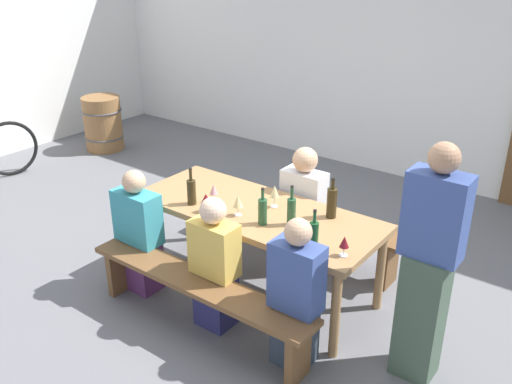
{
  "coord_description": "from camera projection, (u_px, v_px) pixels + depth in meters",
  "views": [
    {
      "loc": [
        2.4,
        -3.21,
        2.7
      ],
      "look_at": [
        0.0,
        0.0,
        0.9
      ],
      "focal_mm": 38.84,
      "sensor_mm": 36.0,
      "label": 1
    }
  ],
  "objects": [
    {
      "name": "bench_near",
      "position": [
        198.0,
        291.0,
        4.1
      ],
      "size": [
        1.97,
        0.3,
        0.45
      ],
      "color": "brown",
      "rests_on": "ground"
    },
    {
      "name": "wine_glass_4",
      "position": [
        214.0,
        190.0,
        4.53
      ],
      "size": [
        0.07,
        0.07,
        0.16
      ],
      "color": "silver",
      "rests_on": "tasting_table"
    },
    {
      "name": "ground_plane",
      "position": [
        256.0,
        287.0,
        4.77
      ],
      "size": [
        24.0,
        24.0,
        0.0
      ],
      "primitive_type": "plane",
      "color": "slate"
    },
    {
      "name": "tasting_table",
      "position": [
        256.0,
        217.0,
        4.49
      ],
      "size": [
        2.07,
        0.84,
        0.75
      ],
      "color": "#9E7247",
      "rests_on": "ground"
    },
    {
      "name": "seated_guest_far_0",
      "position": [
        303.0,
        210.0,
        4.91
      ],
      "size": [
        0.39,
        0.24,
        1.13
      ],
      "rotation": [
        0.0,
        0.0,
        -1.57
      ],
      "color": "#422843",
      "rests_on": "ground"
    },
    {
      "name": "wine_bottle_3",
      "position": [
        314.0,
        237.0,
        3.77
      ],
      "size": [
        0.06,
        0.06,
        0.34
      ],
      "color": "#194723",
      "rests_on": "tasting_table"
    },
    {
      "name": "wine_bottle_2",
      "position": [
        191.0,
        191.0,
        4.5
      ],
      "size": [
        0.07,
        0.07,
        0.32
      ],
      "color": "#332814",
      "rests_on": "tasting_table"
    },
    {
      "name": "bench_far",
      "position": [
        302.0,
        220.0,
        5.15
      ],
      "size": [
        1.97,
        0.3,
        0.45
      ],
      "color": "brown",
      "rests_on": "ground"
    },
    {
      "name": "seated_guest_near_1",
      "position": [
        215.0,
        266.0,
        4.12
      ],
      "size": [
        0.36,
        0.24,
        1.07
      ],
      "rotation": [
        0.0,
        0.0,
        1.57
      ],
      "color": "navy",
      "rests_on": "ground"
    },
    {
      "name": "back_wall",
      "position": [
        420.0,
        47.0,
        6.45
      ],
      "size": [
        14.0,
        0.2,
        3.2
      ],
      "primitive_type": "cube",
      "color": "white",
      "rests_on": "ground"
    },
    {
      "name": "wine_bottle_4",
      "position": [
        332.0,
        202.0,
        4.28
      ],
      "size": [
        0.08,
        0.08,
        0.33
      ],
      "color": "#332814",
      "rests_on": "tasting_table"
    },
    {
      "name": "seated_guest_near_0",
      "position": [
        139.0,
        235.0,
        4.57
      ],
      "size": [
        0.4,
        0.24,
        1.08
      ],
      "rotation": [
        0.0,
        0.0,
        1.57
      ],
      "color": "#582A5B",
      "rests_on": "ground"
    },
    {
      "name": "seated_guest_near_2",
      "position": [
        296.0,
        298.0,
        3.72
      ],
      "size": [
        0.35,
        0.24,
        1.12
      ],
      "rotation": [
        0.0,
        0.0,
        1.57
      ],
      "color": "#303C4A",
      "rests_on": "ground"
    },
    {
      "name": "wine_glass_1",
      "position": [
        238.0,
        202.0,
        4.31
      ],
      "size": [
        0.08,
        0.08,
        0.17
      ],
      "color": "silver",
      "rests_on": "tasting_table"
    },
    {
      "name": "wine_glass_0",
      "position": [
        344.0,
        242.0,
        3.75
      ],
      "size": [
        0.07,
        0.07,
        0.15
      ],
      "color": "silver",
      "rests_on": "tasting_table"
    },
    {
      "name": "wine_glass_3",
      "position": [
        275.0,
        192.0,
        4.44
      ],
      "size": [
        0.07,
        0.07,
        0.19
      ],
      "color": "silver",
      "rests_on": "tasting_table"
    },
    {
      "name": "wine_bottle_0",
      "position": [
        291.0,
        211.0,
        4.16
      ],
      "size": [
        0.07,
        0.07,
        0.32
      ],
      "color": "#234C2D",
      "rests_on": "tasting_table"
    },
    {
      "name": "wine_glass_2",
      "position": [
        206.0,
        199.0,
        4.36
      ],
      "size": [
        0.07,
        0.07,
        0.16
      ],
      "color": "silver",
      "rests_on": "tasting_table"
    },
    {
      "name": "wine_bottle_1",
      "position": [
        263.0,
        211.0,
        4.18
      ],
      "size": [
        0.07,
        0.07,
        0.3
      ],
      "color": "#234C2D",
      "rests_on": "tasting_table"
    },
    {
      "name": "wine_barrel",
      "position": [
        103.0,
        123.0,
        7.84
      ],
      "size": [
        0.56,
        0.56,
        0.76
      ],
      "color": "olive",
      "rests_on": "ground"
    },
    {
      "name": "standing_host",
      "position": [
        427.0,
        271.0,
        3.5
      ],
      "size": [
        0.37,
        0.24,
        1.67
      ],
      "rotation": [
        0.0,
        0.0,
        3.14
      ],
      "color": "#3E5241",
      "rests_on": "ground"
    }
  ]
}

